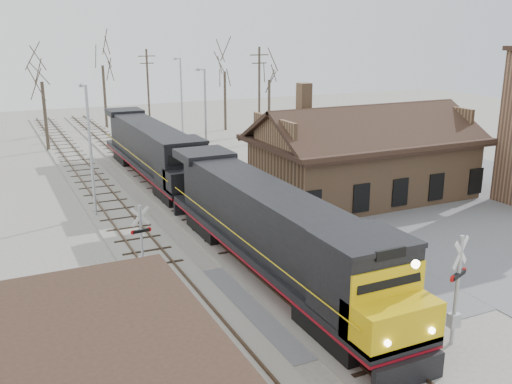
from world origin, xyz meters
TOP-DOWN VIEW (x-y plane):
  - ground at (0.00, 0.00)m, footprint 140.00×140.00m
  - road at (0.00, 0.00)m, footprint 60.00×9.00m
  - track_main at (0.00, 15.00)m, footprint 3.40×90.00m
  - track_siding at (-4.50, 15.00)m, footprint 3.40×90.00m
  - depot at (11.99, 12.00)m, footprint 15.20×9.31m
  - locomotive_lead at (0.00, 2.16)m, footprint 2.99×20.04m
  - locomotive_trailing at (0.00, 22.48)m, footprint 2.99×20.04m
  - crossbuck_near at (3.35, -5.69)m, footprint 1.16×0.52m
  - crossbuck_far at (-5.44, 5.17)m, footprint 1.01×0.27m
  - streetlight_a at (-5.79, 15.53)m, footprint 0.25×2.04m
  - streetlight_b at (4.97, 24.29)m, footprint 0.25×2.04m
  - streetlight_c at (6.60, 35.35)m, footprint 0.25×2.04m
  - utility_pole_b at (6.18, 46.15)m, footprint 2.00×0.24m
  - utility_pole_c at (14.13, 32.97)m, footprint 2.00×0.24m
  - tree_b at (-6.11, 38.18)m, footprint 4.40×4.40m
  - tree_c at (1.76, 49.30)m, footprint 4.89×4.89m
  - tree_d at (14.06, 41.90)m, footprint 4.49×4.49m
  - tree_e at (17.90, 38.19)m, footprint 3.95×3.95m

SIDE VIEW (x-z plane):
  - ground at x=0.00m, z-range 0.00..0.00m
  - road at x=0.00m, z-range 0.00..0.03m
  - track_main at x=0.00m, z-range -0.05..0.19m
  - track_siding at x=-4.50m, z-range -0.05..0.19m
  - crossbuck_far at x=-5.44m, z-range -0.07..3.46m
  - crossbuck_near at x=3.35m, z-range -0.15..4.13m
  - locomotive_trailing at x=0.00m, z-range 0.23..4.44m
  - locomotive_lead at x=0.00m, z-range 0.11..4.56m
  - depot at x=11.99m, z-range -1.54..6.36m
  - streetlight_a at x=-5.79m, z-range 0.53..8.69m
  - streetlight_b at x=4.97m, z-range 0.53..8.83m
  - utility_pole_b at x=6.18m, z-range 0.22..9.45m
  - streetlight_c at x=6.60m, z-range 0.53..9.20m
  - utility_pole_c at x=14.13m, z-range 0.22..9.92m
  - tree_e at x=17.90m, z-range 2.04..11.72m
  - tree_b at x=-6.11m, z-range 2.29..13.08m
  - tree_d at x=14.06m, z-range 2.34..13.35m
  - tree_c at x=1.76m, z-range 2.55..14.53m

